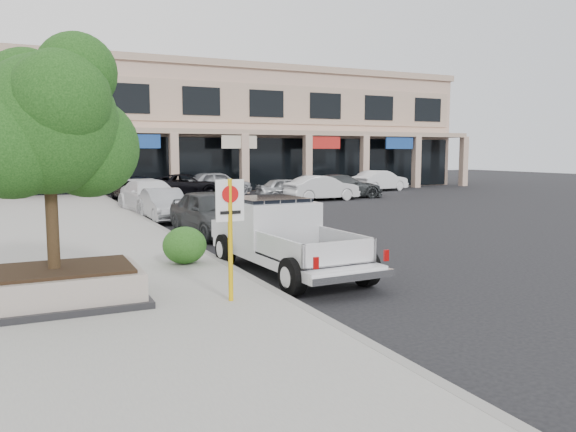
# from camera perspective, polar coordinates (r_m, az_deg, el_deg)

# --- Properties ---
(ground) EXTENTS (120.00, 120.00, 0.00)m
(ground) POSITION_cam_1_polar(r_m,az_deg,el_deg) (12.21, 5.38, -7.45)
(ground) COLOR black
(ground) RESTS_ON ground
(sidewalk) EXTENTS (8.00, 52.00, 0.15)m
(sidewalk) POSITION_cam_1_polar(r_m,az_deg,el_deg) (16.46, -22.89, -4.01)
(sidewalk) COLOR gray
(sidewalk) RESTS_ON ground
(curb) EXTENTS (0.20, 52.00, 0.15)m
(curb) POSITION_cam_1_polar(r_m,az_deg,el_deg) (17.05, -9.50, -3.23)
(curb) COLOR gray
(curb) RESTS_ON ground
(strip_mall) EXTENTS (40.55, 12.43, 9.50)m
(strip_mall) POSITION_cam_1_polar(r_m,az_deg,el_deg) (46.34, -7.52, 8.75)
(strip_mall) COLOR #CDA890
(strip_mall) RESTS_ON ground
(planter) EXTENTS (3.20, 2.20, 0.68)m
(planter) POSITION_cam_1_polar(r_m,az_deg,el_deg) (11.26, -22.56, -6.65)
(planter) COLOR black
(planter) RESTS_ON sidewalk
(planter_tree) EXTENTS (2.90, 2.55, 4.00)m
(planter_tree) POSITION_cam_1_polar(r_m,az_deg,el_deg) (11.15, -22.57, 8.44)
(planter_tree) COLOR black
(planter_tree) RESTS_ON planter
(no_parking_sign) EXTENTS (0.55, 0.09, 2.30)m
(no_parking_sign) POSITION_cam_1_polar(r_m,az_deg,el_deg) (10.49, -5.90, -0.70)
(no_parking_sign) COLOR #E9B60C
(no_parking_sign) RESTS_ON sidewalk
(hedge) EXTENTS (1.10, 0.99, 0.93)m
(hedge) POSITION_cam_1_polar(r_m,az_deg,el_deg) (14.28, -10.46, -2.95)
(hedge) COLOR #204C15
(hedge) RESTS_ON sidewalk
(pickup_truck) EXTENTS (2.40, 5.81, 1.80)m
(pickup_truck) POSITION_cam_1_polar(r_m,az_deg,el_deg) (13.54, 0.03, -2.16)
(pickup_truck) COLOR silver
(pickup_truck) RESTS_ON ground
(curb_car_a) EXTENTS (2.29, 4.90, 1.62)m
(curb_car_a) POSITION_cam_1_polar(r_m,az_deg,el_deg) (19.85, -7.71, 0.33)
(curb_car_a) COLOR #2B2E30
(curb_car_a) RESTS_ON ground
(curb_car_b) EXTENTS (1.46, 4.15, 1.37)m
(curb_car_b) POSITION_cam_1_polar(r_m,az_deg,el_deg) (24.59, -12.48, 1.13)
(curb_car_b) COLOR #9B9DA3
(curb_car_b) RESTS_ON ground
(curb_car_c) EXTENTS (2.73, 5.64, 1.58)m
(curb_car_c) POSITION_cam_1_polar(r_m,az_deg,el_deg) (27.89, -13.75, 1.95)
(curb_car_c) COLOR white
(curb_car_c) RESTS_ON ground
(curb_car_d) EXTENTS (2.64, 5.41, 1.48)m
(curb_car_d) POSITION_cam_1_polar(r_m,az_deg,el_deg) (34.29, -14.91, 2.67)
(curb_car_d) COLOR black
(curb_car_d) RESTS_ON ground
(lot_car_a) EXTENTS (4.10, 1.96, 1.35)m
(lot_car_a) POSITION_cam_1_polar(r_m,az_deg,el_deg) (34.48, -0.02, 2.80)
(lot_car_a) COLOR #93979B
(lot_car_a) RESTS_ON ground
(lot_car_b) EXTENTS (4.64, 1.87, 1.50)m
(lot_car_b) POSITION_cam_1_polar(r_m,az_deg,el_deg) (33.92, 3.48, 2.85)
(lot_car_b) COLOR silver
(lot_car_b) RESTS_ON ground
(lot_car_c) EXTENTS (5.44, 3.09, 1.49)m
(lot_car_c) POSITION_cam_1_polar(r_m,az_deg,el_deg) (36.05, 5.63, 3.04)
(lot_car_c) COLOR #2F3335
(lot_car_c) RESTS_ON ground
(lot_car_d) EXTENTS (5.97, 4.43, 1.51)m
(lot_car_d) POSITION_cam_1_polar(r_m,az_deg,el_deg) (36.96, -10.14, 3.07)
(lot_car_d) COLOR black
(lot_car_d) RESTS_ON ground
(lot_car_e) EXTENTS (4.98, 2.42, 1.64)m
(lot_car_e) POSITION_cam_1_polar(r_m,az_deg,el_deg) (38.29, -7.24, 3.34)
(lot_car_e) COLOR #A7A9AF
(lot_car_e) RESTS_ON ground
(lot_car_f) EXTENTS (4.89, 2.67, 1.53)m
(lot_car_f) POSITION_cam_1_polar(r_m,az_deg,el_deg) (42.65, 9.36, 3.56)
(lot_car_f) COLOR silver
(lot_car_f) RESTS_ON ground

